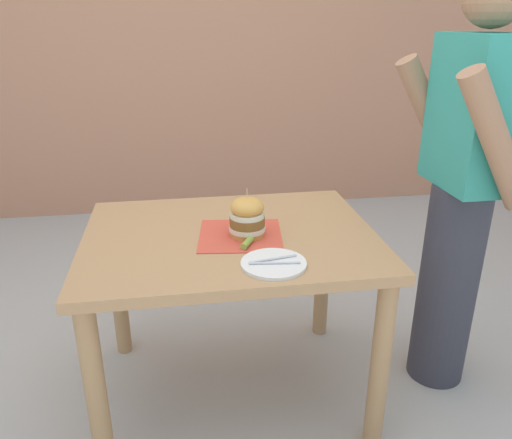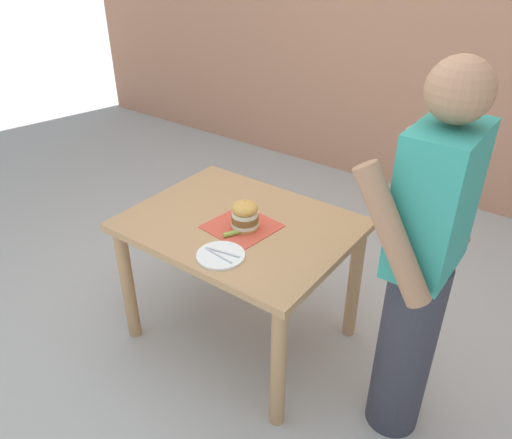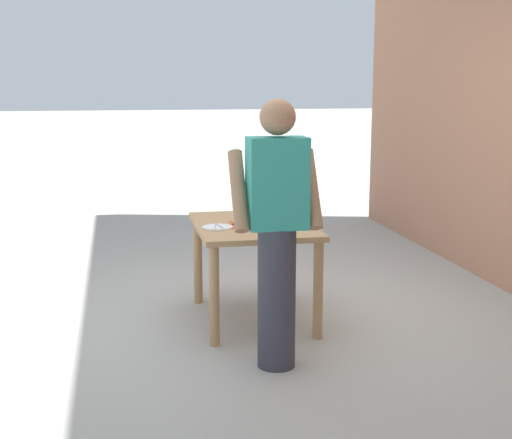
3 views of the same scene
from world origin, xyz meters
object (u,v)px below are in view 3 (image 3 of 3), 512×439
Objects in this scene: patio_table at (253,239)px; sandwich at (250,215)px; diner_across_table at (277,230)px; side_plate_with_forks at (218,227)px; pickle_spear at (238,223)px.

sandwich is at bearing 59.06° from patio_table.
sandwich is at bearing -89.48° from diner_across_table.
side_plate_with_forks is (0.29, 0.11, 0.13)m from patio_table.
pickle_spear reaches higher than side_plate_with_forks.
sandwich reaches higher than side_plate_with_forks.
patio_table is 5.97× the size of sandwich.
side_plate_with_forks is at bearing -72.22° from diner_across_table.
pickle_spear is 0.88m from diner_across_table.
diner_across_table is at bearing 88.20° from patio_table.
pickle_spear is (0.12, 0.05, 0.14)m from patio_table.
sandwich is (0.04, 0.06, 0.20)m from patio_table.
side_plate_with_forks is at bearing 21.60° from patio_table.
sandwich is 0.11m from pickle_spear.
diner_across_table reaches higher than pickle_spear.
side_plate_with_forks reaches higher than patio_table.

